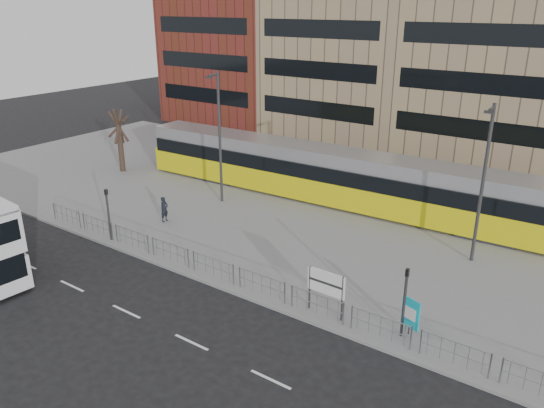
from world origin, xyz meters
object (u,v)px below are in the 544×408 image
Objects in this scene: bare_tree at (116,106)px; ad_panel at (411,314)px; lamp_post_west at (219,133)px; tram at (338,177)px; station_sign at (326,285)px; traffic_light_east at (405,294)px; lamp_post_east at (483,179)px; pedestrian at (164,209)px; traffic_light_west at (108,208)px.

ad_panel is at bearing -16.70° from bare_tree.
lamp_post_west is at bearing -3.83° from bare_tree.
tram is 18.51m from bare_tree.
lamp_post_west is (-12.95, 8.25, 3.32)m from station_sign.
ad_panel is at bearing 42.97° from traffic_light_east.
bare_tree reaches higher than tram.
lamp_post_east reaches higher than station_sign.
pedestrian is (-13.52, 3.44, -0.65)m from station_sign.
tram is at bearing 160.11° from lamp_post_east.
bare_tree is (-27.91, -0.02, 0.69)m from lamp_post_east.
lamp_post_east is 1.13× the size of bare_tree.
tram is 3.55× the size of lamp_post_west.
lamp_post_west is (-16.35, 7.84, 2.81)m from traffic_light_east.
station_sign is 0.68× the size of traffic_light_east.
bare_tree is (-10.58, 5.56, 4.46)m from pedestrian.
lamp_post_east is 27.92m from bare_tree.
ad_panel is 0.19× the size of lamp_post_west.
lamp_post_east reaches higher than tram.
tram is at bearing 33.54° from lamp_post_west.
station_sign is 0.24× the size of lamp_post_west.
lamp_post_east reaches higher than pedestrian.
lamp_post_west reaches higher than traffic_light_west.
tram is at bearing 148.59° from ad_panel.
lamp_post_east is (0.42, 8.61, 2.60)m from traffic_light_east.
bare_tree is (-17.82, -3.68, 3.43)m from tram.
tram is at bearing -40.38° from pedestrian.
traffic_light_west is at bearing -157.75° from ad_panel.
station_sign is at bearing -17.08° from traffic_light_west.
traffic_light_west is 17.50m from traffic_light_east.
pedestrian is at bearing -96.76° from lamp_post_west.
tram is 18.88× the size of ad_panel.
pedestrian is 0.52× the size of traffic_light_east.
traffic_light_west is (-7.81, -12.97, 0.13)m from tram.
bare_tree is at bearing 176.17° from lamp_post_west.
lamp_post_west reaches higher than tram.
lamp_post_west is (1.14, 8.55, 2.81)m from traffic_light_west.
ad_panel is 9.08m from lamp_post_east.
station_sign is at bearing -20.47° from bare_tree.
lamp_post_west reaches higher than traffic_light_east.
lamp_post_west is 1.19× the size of bare_tree.
bare_tree is at bearing 118.81° from traffic_light_west.
lamp_post_west is at bearing 64.12° from traffic_light_west.
bare_tree is (-10.01, 9.30, 3.30)m from traffic_light_west.
tram is 8.53m from lamp_post_west.
traffic_light_west reaches higher than ad_panel.
lamp_post_west reaches higher than station_sign.
traffic_light_east is 18.35m from lamp_post_west.
lamp_post_west is (-6.67, -4.42, 2.94)m from tram.
pedestrian is 12.75m from bare_tree.
station_sign is at bearing -150.21° from ad_panel.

